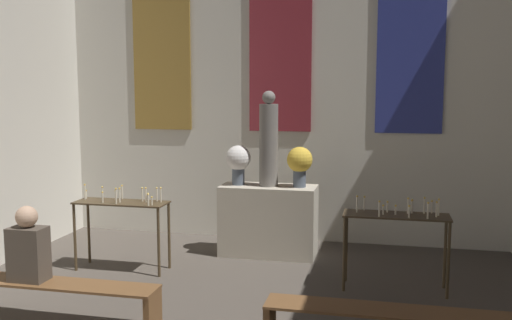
{
  "coord_description": "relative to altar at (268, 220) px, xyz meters",
  "views": [
    {
      "loc": [
        1.53,
        3.37,
        2.32
      ],
      "look_at": [
        0.0,
        10.23,
        1.44
      ],
      "focal_mm": 40.0,
      "sensor_mm": 36.0,
      "label": 1
    }
  ],
  "objects": [
    {
      "name": "candle_rack_right",
      "position": [
        1.72,
        -1.06,
        0.27
      ],
      "size": [
        1.2,
        0.41,
        1.09
      ],
      "color": "#473823",
      "rests_on": "ground_plane"
    },
    {
      "name": "wall_back",
      "position": [
        0.0,
        0.94,
        2.17
      ],
      "size": [
        6.98,
        0.16,
        5.27
      ],
      "color": "silver",
      "rests_on": "ground_plane"
    },
    {
      "name": "altar",
      "position": [
        0.0,
        0.0,
        0.0
      ],
      "size": [
        1.33,
        0.57,
        0.98
      ],
      "color": "#BCB29E",
      "rests_on": "ground_plane"
    },
    {
      "name": "flower_vase_right",
      "position": [
        0.43,
        0.0,
        0.83
      ],
      "size": [
        0.35,
        0.35,
        0.56
      ],
      "color": "#4C5666",
      "rests_on": "altar"
    },
    {
      "name": "person_seated",
      "position": [
        -1.88,
        -2.78,
        0.27
      ],
      "size": [
        0.36,
        0.24,
        0.76
      ],
      "color": "#4C4238",
      "rests_on": "pew_back_left"
    },
    {
      "name": "candle_rack_left",
      "position": [
        -1.7,
        -1.06,
        0.27
      ],
      "size": [
        1.2,
        0.41,
        1.1
      ],
      "color": "#473823",
      "rests_on": "ground_plane"
    },
    {
      "name": "statue",
      "position": [
        0.0,
        -0.0,
        1.11
      ],
      "size": [
        0.26,
        0.26,
        1.31
      ],
      "color": "slate",
      "rests_on": "altar"
    },
    {
      "name": "pew_back_left",
      "position": [
        -1.61,
        -2.78,
        -0.18
      ],
      "size": [
        2.14,
        0.36,
        0.42
      ],
      "color": "brown",
      "rests_on": "ground_plane"
    },
    {
      "name": "flower_vase_left",
      "position": [
        -0.43,
        0.0,
        0.83
      ],
      "size": [
        0.35,
        0.35,
        0.56
      ],
      "color": "#4C5666",
      "rests_on": "altar"
    }
  ]
}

